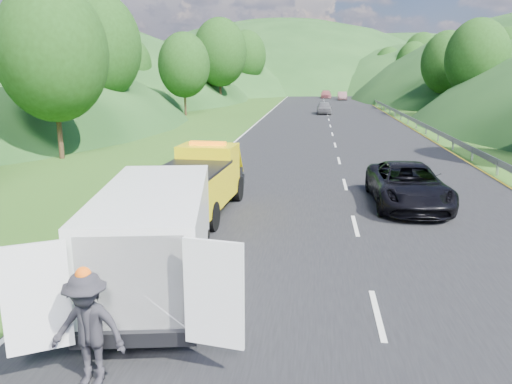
# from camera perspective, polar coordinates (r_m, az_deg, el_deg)

# --- Properties ---
(ground) EXTENTS (320.00, 320.00, 0.00)m
(ground) POSITION_cam_1_polar(r_m,az_deg,el_deg) (12.50, -1.35, -8.94)
(ground) COLOR #38661E
(ground) RESTS_ON ground
(road_surface) EXTENTS (14.00, 200.00, 0.02)m
(road_surface) POSITION_cam_1_polar(r_m,az_deg,el_deg) (51.66, 8.32, 8.16)
(road_surface) COLOR black
(road_surface) RESTS_ON ground
(guardrail) EXTENTS (0.06, 140.00, 1.52)m
(guardrail) POSITION_cam_1_polar(r_m,az_deg,el_deg) (64.69, 14.61, 8.93)
(guardrail) COLOR gray
(guardrail) RESTS_ON ground
(tree_line_left) EXTENTS (14.00, 140.00, 14.00)m
(tree_line_left) POSITION_cam_1_polar(r_m,az_deg,el_deg) (74.50, -9.48, 9.74)
(tree_line_left) COLOR #1F4F17
(tree_line_left) RESTS_ON ground
(tree_line_right) EXTENTS (14.00, 140.00, 14.00)m
(tree_line_right) POSITION_cam_1_polar(r_m,az_deg,el_deg) (74.70, 23.65, 8.81)
(tree_line_right) COLOR #1F4F17
(tree_line_right) RESTS_ON ground
(hills_backdrop) EXTENTS (201.00, 288.60, 44.00)m
(hills_backdrop) POSITION_cam_1_polar(r_m,az_deg,el_deg) (146.28, 8.84, 11.58)
(hills_backdrop) COLOR #2D5B23
(hills_backdrop) RESTS_ON ground
(tow_truck) EXTENTS (2.36, 5.60, 2.36)m
(tow_truck) POSITION_cam_1_polar(r_m,az_deg,el_deg) (17.23, -6.36, 1.33)
(tow_truck) COLOR black
(tow_truck) RESTS_ON ground
(white_van) EXTENTS (3.98, 7.07, 2.38)m
(white_van) POSITION_cam_1_polar(r_m,az_deg,el_deg) (11.19, -11.40, -4.62)
(white_van) COLOR black
(white_van) RESTS_ON ground
(woman) EXTENTS (0.46, 0.61, 1.59)m
(woman) POSITION_cam_1_polar(r_m,az_deg,el_deg) (14.02, -12.81, -6.74)
(woman) COLOR silver
(woman) RESTS_ON ground
(child) EXTENTS (0.54, 0.54, 0.89)m
(child) POSITION_cam_1_polar(r_m,az_deg,el_deg) (12.62, -15.12, -9.21)
(child) COLOR tan
(child) RESTS_ON ground
(worker) EXTENTS (1.23, 0.74, 1.86)m
(worker) POSITION_cam_1_polar(r_m,az_deg,el_deg) (8.81, -18.17, -20.09)
(worker) COLOR black
(worker) RESTS_ON ground
(suitcase) EXTENTS (0.43, 0.35, 0.61)m
(suitcase) POSITION_cam_1_polar(r_m,az_deg,el_deg) (13.38, -17.93, -6.68)
(suitcase) COLOR #54523F
(suitcase) RESTS_ON ground
(passing_suv) EXTENTS (2.62, 5.52, 1.52)m
(passing_suv) POSITION_cam_1_polar(r_m,az_deg,el_deg) (19.12, 16.81, -1.50)
(passing_suv) COLOR black
(passing_suv) RESTS_ON ground
(dist_car_a) EXTENTS (1.65, 4.09, 1.39)m
(dist_car_a) POSITION_cam_1_polar(r_m,az_deg,el_deg) (59.03, 7.78, 8.83)
(dist_car_a) COLOR #56555A
(dist_car_a) RESTS_ON ground
(dist_car_b) EXTENTS (1.48, 4.24, 1.40)m
(dist_car_b) POSITION_cam_1_polar(r_m,az_deg,el_deg) (88.33, 9.81, 10.31)
(dist_car_b) COLOR brown
(dist_car_b) RESTS_ON ground
(dist_car_c) EXTENTS (1.92, 4.72, 1.37)m
(dist_car_c) POSITION_cam_1_polar(r_m,az_deg,el_deg) (94.33, 7.99, 10.57)
(dist_car_c) COLOR #92494D
(dist_car_c) RESTS_ON ground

